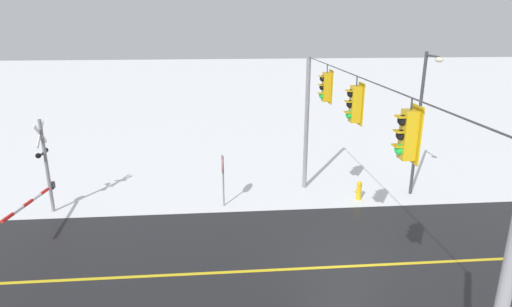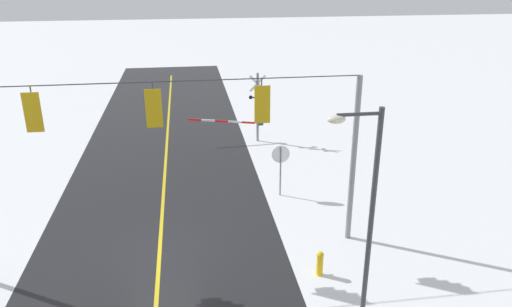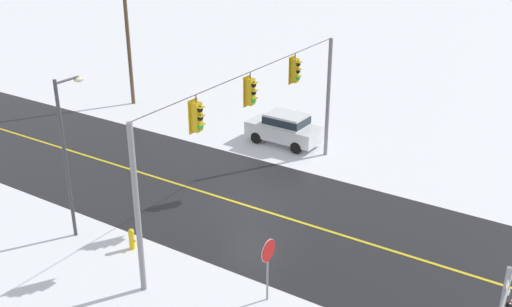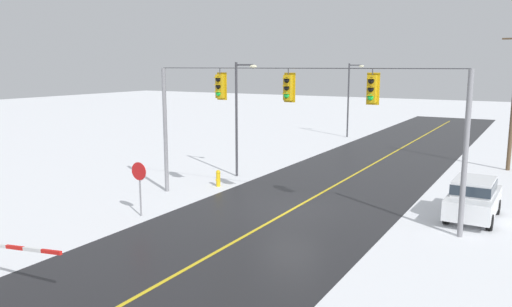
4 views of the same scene
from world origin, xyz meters
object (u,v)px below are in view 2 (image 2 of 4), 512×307
Objects in this scene: railroad_crossing at (251,108)px; streetlamp_near at (365,205)px; fire_hydrant at (320,263)px; stop_sign at (281,159)px.

streetlamp_near is at bearing 92.56° from railroad_crossing.
railroad_crossing is at bearing -87.44° from streetlamp_near.
fire_hydrant is at bearing 91.89° from railroad_crossing.
streetlamp_near is 7.39× the size of fire_hydrant.
railroad_crossing is 13.43m from fire_hydrant.
railroad_crossing reaches higher than fire_hydrant.
stop_sign is 2.67× the size of fire_hydrant.
streetlamp_near is (-0.42, 8.75, 2.20)m from stop_sign.
fire_hydrant is at bearing 91.35° from stop_sign.
fire_hydrant is at bearing -84.04° from streetlamp_near.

